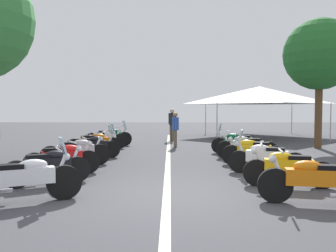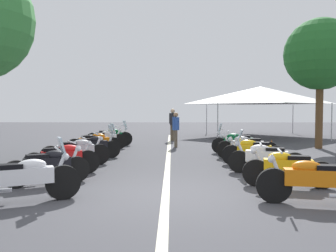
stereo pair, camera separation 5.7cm
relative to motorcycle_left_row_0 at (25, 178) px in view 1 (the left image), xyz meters
name	(u,v)px [view 1 (the left image)]	position (x,y,z in m)	size (l,w,h in m)	color
ground_plane	(167,195)	(0.70, -2.65, -0.48)	(80.00, 80.00, 0.00)	#424247
lane_centre_stripe	(168,159)	(5.88, -2.65, -0.47)	(23.42, 0.16, 0.01)	beige
motorcycle_left_row_0	(25,178)	(0.00, 0.00, 0.00)	(1.10, 2.01, 1.23)	black
motorcycle_left_row_1	(49,166)	(1.62, 0.10, -0.03)	(1.14, 1.78, 0.99)	black
motorcycle_left_row_2	(63,158)	(2.87, 0.15, -0.02)	(0.98, 1.91, 1.00)	black
motorcycle_left_row_3	(76,151)	(4.38, 0.19, -0.01)	(1.04, 2.01, 1.01)	black
motorcycle_left_row_4	(92,146)	(5.92, 0.04, -0.02)	(1.09, 1.95, 1.20)	black
motorcycle_left_row_5	(95,142)	(7.27, 0.23, -0.01)	(1.16, 2.00, 1.21)	black
motorcycle_left_row_6	(103,139)	(8.76, 0.18, -0.01)	(1.20, 1.93, 1.02)	black
motorcycle_left_row_7	(109,136)	(10.18, 0.15, 0.00)	(1.05, 2.10, 1.23)	black
motorcycle_right_row_0	(317,180)	(-0.05, -5.43, -0.01)	(0.78, 2.16, 1.01)	black
motorcycle_right_row_1	(288,168)	(1.41, -5.38, -0.03)	(0.78, 2.01, 0.99)	black
motorcycle_right_row_2	(266,157)	(3.06, -5.32, -0.02)	(0.91, 2.02, 1.20)	black
motorcycle_right_row_3	(253,151)	(4.53, -5.33, -0.02)	(0.77, 1.99, 1.00)	black
motorcycle_right_row_4	(246,146)	(5.95, -5.41, -0.02)	(0.77, 2.13, 1.00)	black
motorcycle_right_row_5	(237,142)	(7.38, -5.36, -0.01)	(0.85, 2.06, 1.21)	black
traffic_cone_0	(271,148)	(7.00, -6.60, -0.19)	(0.36, 0.36, 0.61)	orange
bystander_0	(172,122)	(13.20, -2.83, 0.57)	(0.41, 0.40, 1.78)	brown
bystander_1	(175,127)	(9.83, -2.97, 0.46)	(0.53, 0.32, 1.61)	brown
roadside_tree_0	(320,55)	(9.42, -9.39, 3.71)	(3.17, 3.17, 5.80)	brown
event_tent	(260,95)	(16.19, -8.45, 2.17)	(6.97, 6.97, 3.20)	white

